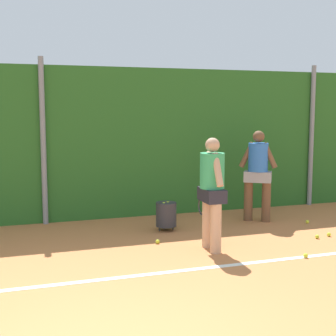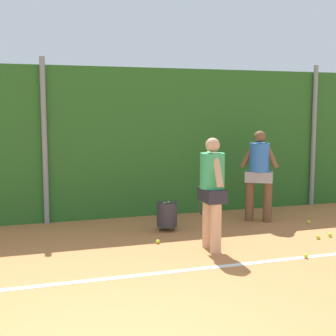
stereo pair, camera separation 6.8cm
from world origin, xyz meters
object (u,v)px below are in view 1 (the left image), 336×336
(tennis_ball_2, at_px, (317,237))
(tennis_ball_10, at_px, (329,234))
(player_backcourt_far, at_px, (258,171))
(ball_hopper, at_px, (166,214))
(player_midcourt, at_px, (212,188))
(tennis_ball_5, at_px, (306,256))
(tennis_ball_4, at_px, (307,222))
(tennis_ball_3, at_px, (158,242))

(tennis_ball_2, bearing_deg, tennis_ball_10, 11.27)
(player_backcourt_far, distance_m, ball_hopper, 1.99)
(tennis_ball_10, bearing_deg, player_midcourt, -177.93)
(ball_hopper, relative_size, tennis_ball_2, 7.78)
(player_backcourt_far, bearing_deg, tennis_ball_10, -33.23)
(tennis_ball_5, bearing_deg, tennis_ball_4, 54.89)
(tennis_ball_5, relative_size, tennis_ball_10, 1.00)
(ball_hopper, height_order, tennis_ball_2, ball_hopper)
(tennis_ball_4, height_order, tennis_ball_5, same)
(ball_hopper, distance_m, tennis_ball_2, 2.56)
(player_midcourt, bearing_deg, tennis_ball_2, -87.74)
(player_backcourt_far, xyz_separation_m, tennis_ball_2, (0.33, -1.43, -0.93))
(tennis_ball_4, bearing_deg, tennis_ball_3, -172.37)
(player_backcourt_far, relative_size, tennis_ball_5, 26.01)
(tennis_ball_2, bearing_deg, ball_hopper, 149.65)
(tennis_ball_10, bearing_deg, tennis_ball_2, -168.73)
(player_backcourt_far, height_order, ball_hopper, player_backcourt_far)
(tennis_ball_4, xyz_separation_m, tennis_ball_5, (-1.24, -1.77, 0.00))
(player_backcourt_far, distance_m, tennis_ball_10, 1.77)
(tennis_ball_2, relative_size, tennis_ball_3, 1.00)
(player_backcourt_far, xyz_separation_m, tennis_ball_3, (-2.25, -0.89, -0.93))
(tennis_ball_5, bearing_deg, player_midcourt, 144.67)
(tennis_ball_4, xyz_separation_m, tennis_ball_10, (-0.19, -0.90, 0.00))
(ball_hopper, relative_size, tennis_ball_4, 7.78)
(player_backcourt_far, distance_m, tennis_ball_2, 1.74)
(ball_hopper, bearing_deg, tennis_ball_3, -117.48)
(tennis_ball_2, distance_m, tennis_ball_3, 2.64)
(tennis_ball_2, xyz_separation_m, tennis_ball_3, (-2.58, 0.54, 0.00))
(ball_hopper, bearing_deg, tennis_ball_2, -30.35)
(tennis_ball_5, bearing_deg, tennis_ball_3, 142.88)
(player_backcourt_far, relative_size, tennis_ball_4, 26.01)
(tennis_ball_5, bearing_deg, player_backcourt_far, 78.65)
(player_backcourt_far, xyz_separation_m, tennis_ball_4, (0.79, -0.48, -0.93))
(tennis_ball_3, bearing_deg, player_backcourt_far, 21.58)
(ball_hopper, relative_size, tennis_ball_5, 7.78)
(ball_hopper, distance_m, tennis_ball_3, 0.88)
(tennis_ball_3, distance_m, tennis_ball_10, 2.89)
(tennis_ball_5, bearing_deg, tennis_ball_2, 46.42)
(tennis_ball_2, height_order, tennis_ball_5, same)
(tennis_ball_3, bearing_deg, tennis_ball_5, -37.12)
(player_midcourt, height_order, tennis_ball_10, player_midcourt)
(tennis_ball_5, xyz_separation_m, tennis_ball_10, (1.05, 0.87, 0.00))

